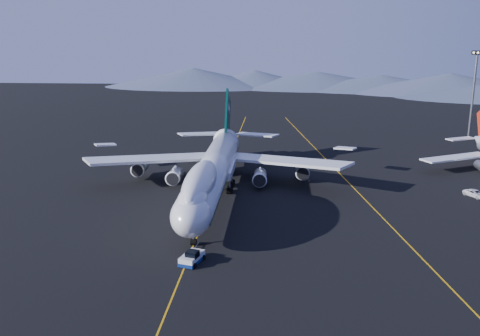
# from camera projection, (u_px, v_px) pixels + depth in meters

# --- Properties ---
(ground) EXTENTS (500.00, 500.00, 0.00)m
(ground) POSITION_uv_depth(u_px,v_px,m) (213.00, 196.00, 111.92)
(ground) COLOR black
(ground) RESTS_ON ground
(taxiway_line_main) EXTENTS (0.25, 220.00, 0.01)m
(taxiway_line_main) POSITION_uv_depth(u_px,v_px,m) (213.00, 196.00, 111.91)
(taxiway_line_main) COLOR #C68B0B
(taxiway_line_main) RESTS_ON ground
(taxiway_line_side) EXTENTS (28.08, 198.09, 0.01)m
(taxiway_line_side) POSITION_uv_depth(u_px,v_px,m) (352.00, 186.00, 119.47)
(taxiway_line_side) COLOR #C68B0B
(taxiway_line_side) RESTS_ON ground
(boeing_747) EXTENTS (59.62, 72.43, 19.37)m
(boeing_747) POSITION_uv_depth(u_px,v_px,m) (213.00, 170.00, 110.52)
(boeing_747) COLOR silver
(boeing_747) RESTS_ON ground
(pushback_tug) EXTENTS (3.76, 5.28, 2.09)m
(pushback_tug) POSITION_uv_depth(u_px,v_px,m) (192.00, 258.00, 79.55)
(pushback_tug) COLOR silver
(pushback_tug) RESTS_ON ground
(service_van) EXTENTS (4.63, 5.68, 1.44)m
(service_van) POSITION_uv_depth(u_px,v_px,m) (475.00, 194.00, 111.44)
(service_van) COLOR silver
(service_van) RESTS_ON ground
(floodlight_mast) EXTENTS (3.45, 2.59, 27.95)m
(floodlight_mast) POSITION_uv_depth(u_px,v_px,m) (473.00, 95.00, 169.05)
(floodlight_mast) COLOR black
(floodlight_mast) RESTS_ON ground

